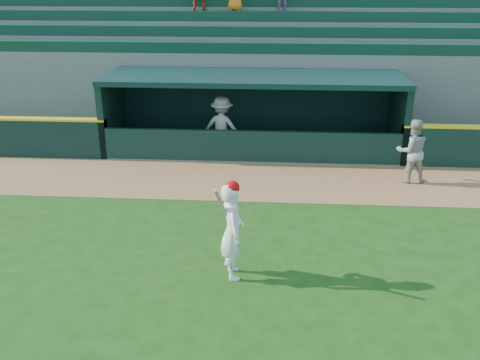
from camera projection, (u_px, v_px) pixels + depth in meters
The scene contains 7 objects.
ground at pixel (234, 271), 10.46m from camera, with size 120.00×120.00×0.00m, color #1A4210.
warning_track at pixel (248, 180), 15.01m from camera, with size 40.00×3.00×0.01m, color #96633C.
dugout_player_front at pixel (412, 151), 14.63m from camera, with size 0.87×0.68×1.79m, color #9D9D98.
dugout_player_inside at pixel (222, 127), 16.66m from camera, with size 1.24×0.71×1.92m, color gray.
dugout at pixel (254, 107), 17.41m from camera, with size 9.40×2.80×2.46m.
stands at pixel (259, 55), 21.27m from camera, with size 34.50×6.25×6.59m.
batter_at_plate at pixel (232, 230), 9.98m from camera, with size 0.60×0.85×1.97m.
Camera 1 is at (0.74, -9.07, 5.46)m, focal length 40.00 mm.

